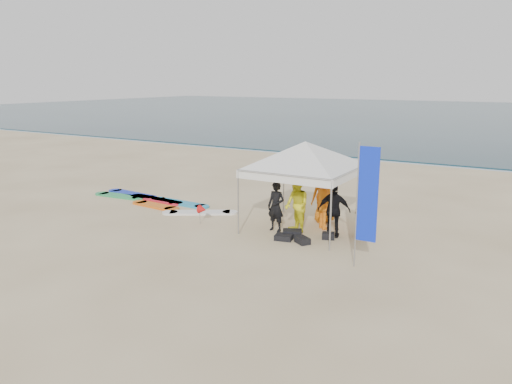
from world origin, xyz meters
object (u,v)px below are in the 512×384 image
object	(u,v)px
person_yellow	(297,205)
feather_flag	(367,196)
person_black_a	(276,206)
canopy_tent	(305,142)
marker_pennant	(203,210)
person_orange_a	(326,201)
person_black_b	(334,210)
person_seated	(359,222)
surfboard_spread	(157,201)
person_orange_b	(325,196)

from	to	relation	value
person_yellow	feather_flag	distance (m)	3.46
person_black_a	canopy_tent	size ratio (longest dim) A/B	0.37
person_black_a	feather_flag	xyz separation A→B (m)	(3.38, -1.69, 1.07)
person_yellow	marker_pennant	world-z (taller)	person_yellow
person_orange_a	canopy_tent	distance (m)	1.99
person_yellow	canopy_tent	size ratio (longest dim) A/B	0.41
person_black_b	marker_pennant	size ratio (longest dim) A/B	2.59
canopy_tent	marker_pennant	bearing A→B (deg)	-158.70
person_yellow	person_seated	distance (m)	1.93
person_orange_a	person_yellow	bearing A→B (deg)	91.97
person_yellow	surfboard_spread	bearing A→B (deg)	-149.08
person_seated	person_orange_b	bearing A→B (deg)	29.28
feather_flag	person_orange_a	bearing A→B (deg)	128.89
person_yellow	person_black_b	bearing A→B (deg)	43.94
person_seated	canopy_tent	distance (m)	2.89
person_black_b	person_seated	distance (m)	0.84
person_orange_a	person_orange_b	world-z (taller)	person_orange_a
person_yellow	feather_flag	bearing A→B (deg)	3.80
person_black_a	person_orange_a	size ratio (longest dim) A/B	0.87
person_black_b	person_orange_b	bearing A→B (deg)	-73.48
person_black_a	surfboard_spread	xyz separation A→B (m)	(-5.66, 0.91, -0.74)
canopy_tent	person_orange_b	bearing A→B (deg)	77.17
person_orange_b	person_seated	distance (m)	1.87
person_seated	marker_pennant	xyz separation A→B (m)	(-4.82, -1.26, 0.01)
person_black_a	person_orange_b	size ratio (longest dim) A/B	0.89
person_seated	canopy_tent	bearing A→B (deg)	64.47
surfboard_spread	person_black_a	bearing A→B (deg)	-9.11
person_seated	feather_flag	distance (m)	2.88
person_black_b	person_black_a	bearing A→B (deg)	-6.87
person_black_b	person_orange_b	world-z (taller)	person_orange_b
person_seated	person_black_a	bearing A→B (deg)	77.38
canopy_tent	feather_flag	xyz separation A→B (m)	(2.71, -2.28, -0.91)
person_orange_b	person_black_b	bearing A→B (deg)	88.86
feather_flag	surfboard_spread	xyz separation A→B (m)	(-9.04, 2.59, -1.81)
surfboard_spread	feather_flag	bearing A→B (deg)	-16.01
person_yellow	surfboard_spread	world-z (taller)	person_yellow
person_black_a	surfboard_spread	distance (m)	5.78
person_black_a	person_black_b	distance (m)	1.81
marker_pennant	person_orange_b	bearing A→B (deg)	34.42
person_black_b	marker_pennant	xyz separation A→B (m)	(-4.16, -0.88, -0.33)
feather_flag	marker_pennant	bearing A→B (deg)	169.21
marker_pennant	person_black_a	bearing A→B (deg)	13.97
canopy_tent	marker_pennant	world-z (taller)	canopy_tent
person_orange_b	feather_flag	size ratio (longest dim) A/B	0.56
person_black_a	feather_flag	distance (m)	3.93
person_black_b	marker_pennant	distance (m)	4.27
person_black_b	person_seated	size ratio (longest dim) A/B	1.71
canopy_tent	person_seated	bearing A→B (deg)	2.41
person_black_a	person_orange_b	bearing A→B (deg)	65.94
canopy_tent	surfboard_spread	size ratio (longest dim) A/B	0.67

